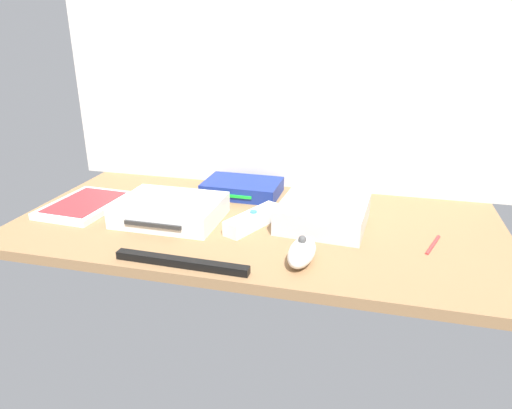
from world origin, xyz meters
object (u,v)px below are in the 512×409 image
at_px(game_console, 170,210).
at_px(remote_wand, 251,219).
at_px(mini_computer, 323,213).
at_px(stylus_pen, 433,244).
at_px(game_case, 85,205).
at_px(remote_nunchuk, 302,252).
at_px(network_router, 242,188).
at_px(sensor_bar, 181,262).

bearing_deg(game_console, remote_wand, 3.39).
bearing_deg(mini_computer, stylus_pen, -11.97).
relative_size(game_case, remote_nunchuk, 1.92).
bearing_deg(network_router, remote_nunchuk, -56.69).
distance_m(mini_computer, game_case, 0.53).
distance_m(mini_computer, sensor_bar, 0.32).
bearing_deg(stylus_pen, remote_nunchuk, -150.88).
bearing_deg(sensor_bar, mini_computer, 49.18).
bearing_deg(game_case, remote_wand, 2.78).
xyz_separation_m(network_router, sensor_bar, (-0.00, -0.37, -0.01)).
bearing_deg(game_case, mini_computer, 7.59).
distance_m(game_console, remote_nunchuk, 0.32).
distance_m(game_console, stylus_pen, 0.52).
bearing_deg(network_router, game_case, -150.46).
bearing_deg(remote_nunchuk, game_console, 162.67).
height_order(game_case, sensor_bar, game_case).
distance_m(game_console, game_case, 0.22).
height_order(game_console, mini_computer, mini_computer).
height_order(remote_wand, remote_nunchuk, remote_nunchuk).
distance_m(remote_wand, stylus_pen, 0.35).
xyz_separation_m(remote_wand, stylus_pen, (0.35, -0.00, -0.01)).
bearing_deg(stylus_pen, remote_wand, 179.70).
xyz_separation_m(sensor_bar, stylus_pen, (0.42, 0.19, -0.00)).
height_order(game_console, network_router, game_console).
relative_size(game_console, sensor_bar, 0.88).
relative_size(game_case, sensor_bar, 0.82).
bearing_deg(mini_computer, sensor_bar, -132.24).
distance_m(remote_nunchuk, sensor_bar, 0.21).
height_order(remote_nunchuk, sensor_bar, remote_nunchuk).
distance_m(sensor_bar, stylus_pen, 0.46).
distance_m(game_case, remote_nunchuk, 0.53).
xyz_separation_m(game_console, network_router, (0.10, 0.19, -0.00)).
xyz_separation_m(mini_computer, sensor_bar, (-0.21, -0.23, -0.02)).
height_order(sensor_bar, stylus_pen, sensor_bar).
height_order(mini_computer, network_router, mini_computer).
bearing_deg(remote_nunchuk, remote_wand, 138.66).
distance_m(game_case, sensor_bar, 0.37).
distance_m(remote_nunchuk, stylus_pen, 0.26).
bearing_deg(sensor_bar, game_case, 149.56).
distance_m(game_console, mini_computer, 0.32).
relative_size(network_router, remote_nunchuk, 1.76).
height_order(game_case, remote_wand, remote_wand).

